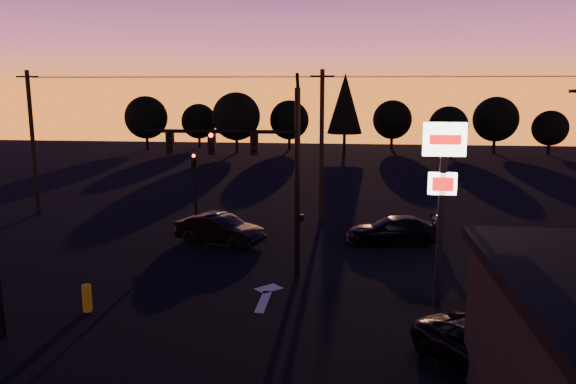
# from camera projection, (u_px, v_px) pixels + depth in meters

# --- Properties ---
(ground) EXTENTS (120.00, 120.00, 0.00)m
(ground) POSITION_uv_depth(u_px,v_px,m) (246.00, 311.00, 20.40)
(ground) COLOR black
(ground) RESTS_ON ground
(lane_arrow) EXTENTS (1.20, 3.10, 0.01)m
(lane_arrow) POSITION_uv_depth(u_px,v_px,m) (266.00, 295.00, 21.97)
(lane_arrow) COLOR beige
(lane_arrow) RESTS_ON ground
(traffic_signal_mast) EXTENTS (6.79, 0.52, 8.58)m
(traffic_signal_mast) POSITION_uv_depth(u_px,v_px,m) (259.00, 162.00, 23.38)
(traffic_signal_mast) COLOR black
(traffic_signal_mast) RESTS_ON ground
(secondary_signal) EXTENTS (0.30, 0.31, 4.35)m
(secondary_signal) POSITION_uv_depth(u_px,v_px,m) (195.00, 179.00, 31.61)
(secondary_signal) COLOR black
(secondary_signal) RESTS_ON ground
(pylon_sign) EXTENTS (1.50, 0.28, 6.80)m
(pylon_sign) POSITION_uv_depth(u_px,v_px,m) (443.00, 175.00, 20.19)
(pylon_sign) COLOR black
(pylon_sign) RESTS_ON ground
(utility_pole_0) EXTENTS (1.40, 0.26, 9.00)m
(utility_pole_0) POSITION_uv_depth(u_px,v_px,m) (33.00, 142.00, 34.92)
(utility_pole_0) COLOR black
(utility_pole_0) RESTS_ON ground
(utility_pole_1) EXTENTS (1.40, 0.26, 9.00)m
(utility_pole_1) POSITION_uv_depth(u_px,v_px,m) (322.00, 146.00, 32.99)
(utility_pole_1) COLOR black
(utility_pole_1) RESTS_ON ground
(power_wires) EXTENTS (36.00, 1.22, 0.07)m
(power_wires) POSITION_uv_depth(u_px,v_px,m) (322.00, 77.00, 32.24)
(power_wires) COLOR black
(power_wires) RESTS_ON ground
(bollard) EXTENTS (0.33, 0.33, 1.00)m
(bollard) POSITION_uv_depth(u_px,v_px,m) (87.00, 298.00, 20.34)
(bollard) COLOR yellow
(bollard) RESTS_ON ground
(tree_0) EXTENTS (5.36, 5.36, 6.74)m
(tree_0) POSITION_uv_depth(u_px,v_px,m) (146.00, 118.00, 70.82)
(tree_0) COLOR black
(tree_0) RESTS_ON ground
(tree_1) EXTENTS (4.54, 4.54, 5.71)m
(tree_1) POSITION_uv_depth(u_px,v_px,m) (199.00, 121.00, 73.22)
(tree_1) COLOR black
(tree_1) RESTS_ON ground
(tree_2) EXTENTS (5.77, 5.78, 7.26)m
(tree_2) POSITION_uv_depth(u_px,v_px,m) (236.00, 116.00, 67.52)
(tree_2) COLOR black
(tree_2) RESTS_ON ground
(tree_3) EXTENTS (4.95, 4.95, 6.22)m
(tree_3) POSITION_uv_depth(u_px,v_px,m) (289.00, 120.00, 70.89)
(tree_3) COLOR black
(tree_3) RESTS_ON ground
(tree_4) EXTENTS (4.18, 4.18, 9.50)m
(tree_4) POSITION_uv_depth(u_px,v_px,m) (345.00, 104.00, 66.80)
(tree_4) COLOR black
(tree_4) RESTS_ON ground
(tree_5) EXTENTS (4.95, 4.95, 6.22)m
(tree_5) POSITION_uv_depth(u_px,v_px,m) (392.00, 120.00, 71.45)
(tree_5) COLOR black
(tree_5) RESTS_ON ground
(tree_6) EXTENTS (4.54, 4.54, 5.71)m
(tree_6) POSITION_uv_depth(u_px,v_px,m) (448.00, 126.00, 65.01)
(tree_6) COLOR black
(tree_6) RESTS_ON ground
(tree_7) EXTENTS (5.36, 5.36, 6.74)m
(tree_7) POSITION_uv_depth(u_px,v_px,m) (496.00, 119.00, 67.17)
(tree_7) COLOR black
(tree_7) RESTS_ON ground
(tree_8) EXTENTS (4.12, 4.12, 5.19)m
(tree_8) POSITION_uv_depth(u_px,v_px,m) (550.00, 128.00, 65.73)
(tree_8) COLOR black
(tree_8) RESTS_ON ground
(car_mid) EXTENTS (4.92, 3.12, 1.53)m
(car_mid) POSITION_uv_depth(u_px,v_px,m) (220.00, 229.00, 29.02)
(car_mid) COLOR black
(car_mid) RESTS_ON ground
(car_right) EXTENTS (5.02, 2.47, 1.41)m
(car_right) POSITION_uv_depth(u_px,v_px,m) (393.00, 230.00, 29.02)
(car_right) COLOR black
(car_right) RESTS_ON ground
(suv_parked) EXTENTS (4.34, 5.02, 1.28)m
(suv_parked) POSITION_uv_depth(u_px,v_px,m) (487.00, 350.00, 16.03)
(suv_parked) COLOR black
(suv_parked) RESTS_ON ground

